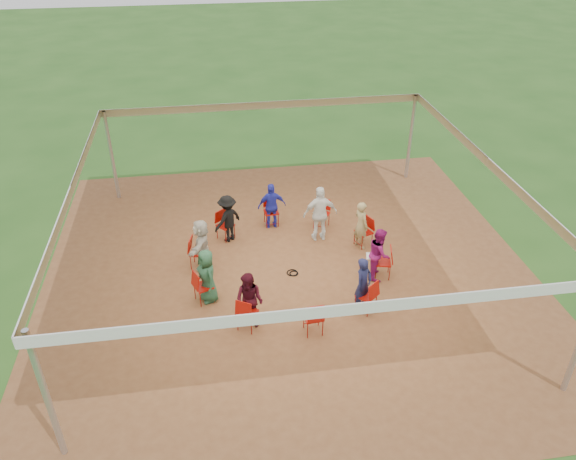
{
  "coord_description": "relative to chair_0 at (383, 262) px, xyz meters",
  "views": [
    {
      "loc": [
        -1.91,
        -12.21,
        8.99
      ],
      "look_at": [
        0.01,
        0.3,
        1.13
      ],
      "focal_mm": 35.0,
      "sensor_mm": 36.0,
      "label": 1
    }
  ],
  "objects": [
    {
      "name": "ground",
      "position": [
        -2.41,
        0.6,
        -0.45
      ],
      "size": [
        80.0,
        80.0,
        0.0
      ],
      "primitive_type": "plane",
      "color": "#27531A",
      "rests_on": "ground"
    },
    {
      "name": "chair_8",
      "position": [
        -2.24,
        -1.88,
        0.0
      ],
      "size": [
        0.45,
        0.47,
        0.9
      ],
      "primitive_type": null,
      "rotation": [
        0.0,
        0.0,
        0.07
      ],
      "color": "#A70E06",
      "rests_on": "ground"
    },
    {
      "name": "chair_5",
      "position": [
        -4.82,
        1.2,
        0.0
      ],
      "size": [
        0.53,
        0.51,
        0.9
      ],
      "primitive_type": null,
      "rotation": [
        0.0,
        0.0,
        -1.81
      ],
      "color": "#A70E06",
      "rests_on": "ground"
    },
    {
      "name": "person_seated_0",
      "position": [
        -0.12,
        0.03,
        0.28
      ],
      "size": [
        0.56,
        0.78,
        1.45
      ],
      "primitive_type": "imported",
      "rotation": [
        0.0,
        0.0,
        1.33
      ],
      "color": "#83145B",
      "rests_on": "ground"
    },
    {
      "name": "person_seated_2",
      "position": [
        -2.58,
        2.96,
        0.28
      ],
      "size": [
        0.88,
        0.49,
        1.45
      ],
      "primitive_type": "imported",
      "rotation": [
        0.0,
        0.0,
        -3.07
      ],
      "color": "#262CB0",
      "rests_on": "ground"
    },
    {
      "name": "person_seated_4",
      "position": [
        -4.71,
        1.17,
        0.28
      ],
      "size": [
        0.81,
        1.43,
        1.45
      ],
      "primitive_type": "imported",
      "rotation": [
        0.0,
        0.0,
        -1.81
      ],
      "color": "beige",
      "rests_on": "ground"
    },
    {
      "name": "chair_0",
      "position": [
        0.0,
        0.0,
        0.0
      ],
      "size": [
        0.53,
        0.51,
        0.9
      ],
      "primitive_type": null,
      "rotation": [
        0.0,
        0.0,
        1.33
      ],
      "color": "#A70E06",
      "rests_on": "ground"
    },
    {
      "name": "laptop",
      "position": [
        -0.27,
        0.07,
        0.23
      ],
      "size": [
        0.33,
        0.38,
        0.23
      ],
      "rotation": [
        0.0,
        0.0,
        1.33
      ],
      "color": "#B7B7BC",
      "rests_on": "ground"
    },
    {
      "name": "chair_7",
      "position": [
        -3.73,
        -1.51,
        0.0
      ],
      "size": [
        0.59,
        0.6,
        0.9
      ],
      "primitive_type": null,
      "rotation": [
        0.0,
        0.0,
        -0.56
      ],
      "color": "#A70E06",
      "rests_on": "ground"
    },
    {
      "name": "person_seated_7",
      "position": [
        -0.89,
        -1.21,
        0.28
      ],
      "size": [
        0.63,
        0.61,
        1.45
      ],
      "primitive_type": "imported",
      "rotation": [
        0.0,
        0.0,
        0.7
      ],
      "color": "#191C41",
      "rests_on": "ground"
    },
    {
      "name": "chair_1",
      "position": [
        -0.11,
        1.53,
        0.0
      ],
      "size": [
        0.57,
        0.55,
        0.9
      ],
      "primitive_type": null,
      "rotation": [
        0.0,
        0.0,
        1.96
      ],
      "color": "#A70E06",
      "rests_on": "ground"
    },
    {
      "name": "person_seated_3",
      "position": [
        -3.93,
        2.41,
        0.28
      ],
      "size": [
        1.02,
        0.96,
        1.45
      ],
      "primitive_type": "imported",
      "rotation": [
        0.0,
        0.0,
        -2.44
      ],
      "color": "black",
      "rests_on": "ground"
    },
    {
      "name": "standing_person",
      "position": [
        -1.29,
        2.05,
        0.41
      ],
      "size": [
        1.02,
        0.56,
        1.71
      ],
      "primitive_type": "imported",
      "rotation": [
        0.0,
        0.0,
        3.19
      ],
      "color": "white",
      "rests_on": "ground"
    },
    {
      "name": "chair_3",
      "position": [
        -2.59,
        3.08,
        0.0
      ],
      "size": [
        0.45,
        0.47,
        0.9
      ],
      "primitive_type": null,
      "rotation": [
        0.0,
        0.0,
        -3.07
      ],
      "color": "#A70E06",
      "rests_on": "ground"
    },
    {
      "name": "person_seated_5",
      "position": [
        -4.6,
        -0.29,
        0.28
      ],
      "size": [
        0.63,
        0.8,
        1.45
      ],
      "primitive_type": "imported",
      "rotation": [
        0.0,
        0.0,
        -1.19
      ],
      "color": "#265235",
      "rests_on": "ground"
    },
    {
      "name": "chair_6",
      "position": [
        -4.72,
        -0.33,
        0.0
      ],
      "size": [
        0.57,
        0.55,
        0.9
      ],
      "primitive_type": null,
      "rotation": [
        0.0,
        0.0,
        -1.19
      ],
      "color": "#A70E06",
      "rests_on": "ground"
    },
    {
      "name": "dirt_patch",
      "position": [
        -2.41,
        0.6,
        -0.44
      ],
      "size": [
        13.0,
        13.0,
        0.0
      ],
      "primitive_type": "plane",
      "color": "brown",
      "rests_on": "ground"
    },
    {
      "name": "person_seated_1",
      "position": [
        -0.22,
        1.49,
        0.28
      ],
      "size": [
        0.52,
        0.62,
        1.45
      ],
      "primitive_type": "imported",
      "rotation": [
        0.0,
        0.0,
        1.96
      ],
      "color": "#998A58",
      "rests_on": "ground"
    },
    {
      "name": "chair_2",
      "position": [
        -1.1,
        2.71,
        0.0
      ],
      "size": [
        0.59,
        0.6,
        0.9
      ],
      "primitive_type": null,
      "rotation": [
        0.0,
        0.0,
        2.58
      ],
      "color": "#A70E06",
      "rests_on": "ground"
    },
    {
      "name": "chair_4",
      "position": [
        -4.01,
        2.5,
        0.0
      ],
      "size": [
        0.6,
        0.61,
        0.9
      ],
      "primitive_type": null,
      "rotation": [
        0.0,
        0.0,
        -2.44
      ],
      "color": "#A70E06",
      "rests_on": "ground"
    },
    {
      "name": "cable_coil",
      "position": [
        -2.34,
        0.47,
        -0.43
      ],
      "size": [
        0.34,
        0.34,
        0.03
      ],
      "rotation": [
        0.0,
        0.0,
        0.11
      ],
      "color": "black",
      "rests_on": "ground"
    },
    {
      "name": "chair_9",
      "position": [
        -0.81,
        -1.3,
        0.0
      ],
      "size": [
        0.6,
        0.61,
        0.9
      ],
      "primitive_type": null,
      "rotation": [
        0.0,
        0.0,
        0.7
      ],
      "color": "#A70E06",
      "rests_on": "ground"
    },
    {
      "name": "tent",
      "position": [
        -2.41,
        0.6,
        1.92
      ],
      "size": [
        10.33,
        10.33,
        3.0
      ],
      "color": "#B2B2B7",
      "rests_on": "ground"
    },
    {
      "name": "person_seated_6",
      "position": [
        -3.66,
        -1.41,
        0.28
      ],
      "size": [
        0.81,
        0.72,
        1.45
      ],
      "primitive_type": "imported",
      "rotation": [
        0.0,
        0.0,
        -0.56
      ],
      "color": "#400D19",
      "rests_on": "ground"
    }
  ]
}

